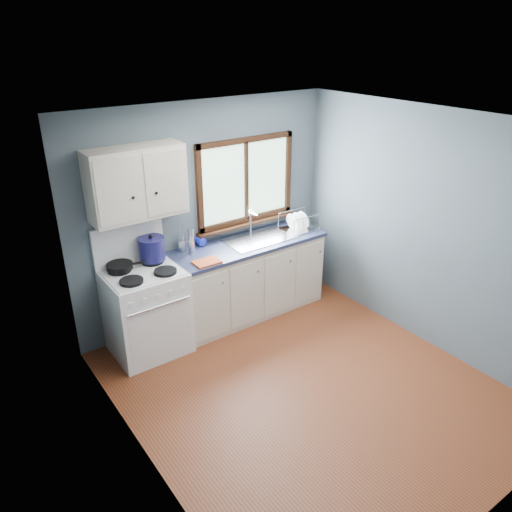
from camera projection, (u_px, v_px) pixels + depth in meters
floor at (306, 388)px, 4.83m from camera, size 3.20×3.60×0.02m
ceiling at (320, 123)px, 3.77m from camera, size 3.20×3.60×0.02m
wall_back at (206, 214)px, 5.63m from camera, size 3.20×0.02×2.50m
wall_left at (137, 333)px, 3.45m from camera, size 0.02×3.60×2.50m
wall_right at (429, 231)px, 5.15m from camera, size 0.02×3.60×2.50m
gas_range at (146, 309)px, 5.20m from camera, size 0.76×0.69×1.36m
base_cabinets at (248, 281)px, 5.94m from camera, size 1.85×0.60×0.88m
countertop at (248, 244)px, 5.73m from camera, size 1.89×0.64×0.04m
sink at (260, 243)px, 5.85m from camera, size 0.84×0.46×0.44m
window at (246, 187)px, 5.79m from camera, size 1.36×0.10×1.03m
upper_cabinets at (137, 183)px, 4.82m from camera, size 0.95×0.35×0.70m
skillet at (120, 266)px, 5.01m from camera, size 0.42×0.32×0.05m
stockpot at (152, 248)px, 5.16m from camera, size 0.35×0.35×0.28m
utensil_crock at (183, 245)px, 5.48m from camera, size 0.13×0.13×0.34m
thermos at (191, 241)px, 5.40m from camera, size 0.07×0.07×0.29m
soap_bottle at (203, 236)px, 5.55m from camera, size 0.11×0.11×0.27m
dish_towel at (207, 262)px, 5.22m from camera, size 0.28×0.20×0.02m
dish_rack at (298, 225)px, 6.06m from camera, size 0.43×0.33×0.22m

